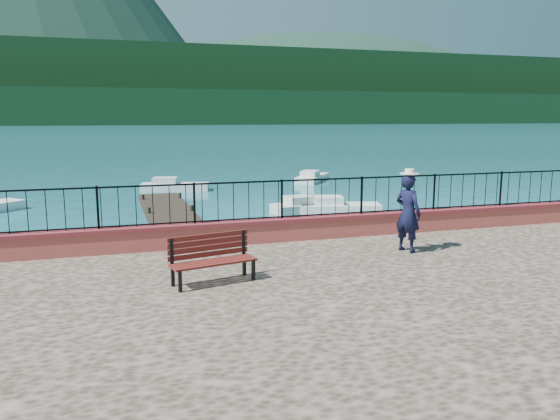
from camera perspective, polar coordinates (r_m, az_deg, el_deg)
ground at (r=11.08m, az=7.69°, el=-13.28°), size 2000.00×2000.00×0.00m
parapet at (r=13.93m, az=1.37°, el=-1.97°), size 28.00×0.46×0.58m
railing at (r=13.79m, az=1.39°, el=1.14°), size 27.00×0.05×0.95m
dock at (r=21.74m, az=-10.78°, el=-1.47°), size 2.00×16.00×0.30m
far_forest at (r=309.27m, az=-16.91°, el=10.21°), size 900.00×60.00×18.00m
foothills at (r=369.65m, az=-17.14°, el=12.07°), size 900.00×120.00×44.00m
companion_hill at (r=611.86m, az=4.11°, el=9.33°), size 448.00×384.00×180.00m
park_bench at (r=10.46m, az=-7.03°, el=-6.09°), size 1.71×0.87×0.91m
person at (r=12.96m, az=13.22°, el=-0.32°), size 0.67×0.78×1.82m
hat at (r=12.83m, az=13.38°, el=3.94°), size 0.44×0.44×0.12m
boat_0 at (r=16.33m, az=-17.39°, el=-4.59°), size 3.61×2.55×0.80m
boat_1 at (r=24.74m, az=6.31°, el=0.58°), size 3.80×2.25×0.80m
boat_2 at (r=24.91m, az=2.94°, el=0.69°), size 3.47×1.84×0.80m
boat_4 at (r=32.80m, az=-10.91°, el=2.72°), size 4.11×2.22×0.80m
boat_5 at (r=36.83m, az=3.42°, el=3.63°), size 3.43×3.97×0.80m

